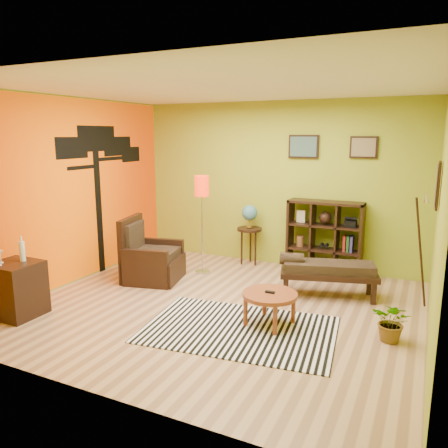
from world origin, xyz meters
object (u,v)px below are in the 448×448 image
at_px(side_cabinet, 16,289).
at_px(globe_table, 250,220).
at_px(bench, 326,270).
at_px(cube_shelf, 325,238).
at_px(potted_plant, 392,326).
at_px(coffee_table, 270,297).
at_px(floor_lamp, 202,195).
at_px(armchair, 150,261).

relative_size(side_cabinet, globe_table, 0.95).
distance_m(globe_table, bench, 1.91).
distance_m(side_cabinet, cube_shelf, 4.59).
xyz_separation_m(side_cabinet, cube_shelf, (3.11, 3.36, 0.25)).
bearing_deg(potted_plant, coffee_table, -172.82).
height_order(cube_shelf, bench, cube_shelf).
bearing_deg(floor_lamp, armchair, -131.49).
relative_size(coffee_table, armchair, 0.66).
height_order(coffee_table, bench, bench).
distance_m(side_cabinet, floor_lamp, 2.99).
height_order(coffee_table, globe_table, globe_table).
distance_m(armchair, side_cabinet, 2.00).
bearing_deg(potted_plant, globe_table, 140.92).
xyz_separation_m(floor_lamp, potted_plant, (3.05, -1.27, -1.12)).
xyz_separation_m(globe_table, cube_shelf, (1.31, 0.03, -0.20)).
distance_m(coffee_table, cube_shelf, 2.29).
distance_m(side_cabinet, potted_plant, 4.52).
height_order(globe_table, cube_shelf, cube_shelf).
relative_size(coffee_table, globe_table, 0.62).
xyz_separation_m(armchair, potted_plant, (3.63, -0.61, -0.12)).
height_order(floor_lamp, potted_plant, floor_lamp).
xyz_separation_m(globe_table, potted_plant, (2.54, -2.06, -0.62)).
bearing_deg(coffee_table, side_cabinet, -159.87).
distance_m(coffee_table, armchair, 2.39).
relative_size(armchair, potted_plant, 2.16).
xyz_separation_m(armchair, cube_shelf, (2.40, 1.49, 0.30)).
height_order(armchair, cube_shelf, cube_shelf).
height_order(armchair, globe_table, globe_table).
bearing_deg(cube_shelf, potted_plant, -59.66).
distance_m(coffee_table, floor_lamp, 2.41).
bearing_deg(globe_table, side_cabinet, -118.42).
bearing_deg(potted_plant, armchair, 170.47).
height_order(floor_lamp, cube_shelf, floor_lamp).
distance_m(side_cabinet, globe_table, 3.81).
bearing_deg(floor_lamp, cube_shelf, 24.52).
bearing_deg(globe_table, bench, -32.83).
distance_m(coffee_table, bench, 1.29).
height_order(armchair, floor_lamp, floor_lamp).
height_order(coffee_table, cube_shelf, cube_shelf).
xyz_separation_m(side_cabinet, globe_table, (1.80, 3.33, 0.45)).
bearing_deg(bench, coffee_table, -107.89).
bearing_deg(side_cabinet, coffee_table, 20.13).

